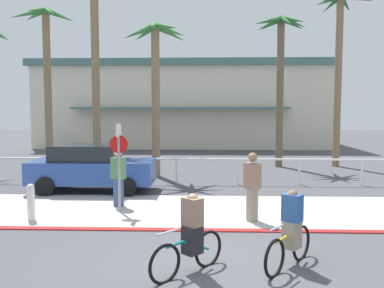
# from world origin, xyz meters

# --- Properties ---
(ground_plane) EXTENTS (80.00, 80.00, 0.00)m
(ground_plane) POSITION_xyz_m (0.00, 10.00, 0.00)
(ground_plane) COLOR #4C4C51
(sidewalk_strip) EXTENTS (44.00, 4.00, 0.02)m
(sidewalk_strip) POSITION_xyz_m (0.00, 4.20, 0.01)
(sidewalk_strip) COLOR beige
(sidewalk_strip) RESTS_ON ground
(curb_paint) EXTENTS (44.00, 0.24, 0.03)m
(curb_paint) POSITION_xyz_m (0.00, 2.20, 0.01)
(curb_paint) COLOR maroon
(curb_paint) RESTS_ON ground
(building_backdrop) EXTENTS (22.44, 13.37, 6.52)m
(building_backdrop) POSITION_xyz_m (-1.91, 27.97, 3.28)
(building_backdrop) COLOR beige
(building_backdrop) RESTS_ON ground
(rail_fence) EXTENTS (21.85, 0.08, 1.04)m
(rail_fence) POSITION_xyz_m (0.00, 8.50, 0.84)
(rail_fence) COLOR white
(rail_fence) RESTS_ON ground
(stop_sign_bike_lane) EXTENTS (0.52, 0.56, 2.56)m
(stop_sign_bike_lane) POSITION_xyz_m (-2.54, 3.95, 1.68)
(stop_sign_bike_lane) COLOR gray
(stop_sign_bike_lane) RESTS_ON ground
(bollard_0) EXTENTS (0.20, 0.20, 1.00)m
(bollard_0) POSITION_xyz_m (-4.71, 2.95, 0.52)
(bollard_0) COLOR white
(bollard_0) RESTS_ON ground
(palm_tree_2) EXTENTS (2.94, 2.94, 7.94)m
(palm_tree_2) POSITION_xyz_m (-7.95, 12.77, 5.80)
(palm_tree_2) COLOR #846B4C
(palm_tree_2) RESTS_ON ground
(palm_tree_3) EXTENTS (3.21, 3.05, 9.40)m
(palm_tree_3) POSITION_xyz_m (-5.00, 10.88, 6.97)
(palm_tree_3) COLOR #846B4C
(palm_tree_3) RESTS_ON ground
(palm_tree_4) EXTENTS (2.83, 3.01, 6.69)m
(palm_tree_4) POSITION_xyz_m (-2.24, 10.37, 5.08)
(palm_tree_4) COLOR #846B4C
(palm_tree_4) RESTS_ON ground
(palm_tree_5) EXTENTS (3.00, 3.21, 7.63)m
(palm_tree_5) POSITION_xyz_m (3.69, 13.66, 5.83)
(palm_tree_5) COLOR brown
(palm_tree_5) RESTS_ON ground
(palm_tree_6) EXTENTS (2.88, 3.44, 8.77)m
(palm_tree_6) POSITION_xyz_m (6.71, 13.85, 6.37)
(palm_tree_6) COLOR #846B4C
(palm_tree_6) RESTS_ON ground
(car_blue_1) EXTENTS (4.40, 2.02, 1.69)m
(car_blue_1) POSITION_xyz_m (-4.19, 6.93, 0.87)
(car_blue_1) COLOR #284793
(car_blue_1) RESTS_ON ground
(cyclist_teal_0) EXTENTS (1.29, 1.37, 1.50)m
(cyclist_teal_0) POSITION_xyz_m (-0.30, -0.43, 0.69)
(cyclist_teal_0) COLOR black
(cyclist_teal_0) RESTS_ON ground
(cyclist_yellow_1) EXTENTS (1.15, 1.48, 1.50)m
(cyclist_yellow_1) POSITION_xyz_m (1.59, -0.06, 0.69)
(cyclist_yellow_1) COLOR black
(cyclist_yellow_1) RESTS_ON ground
(pedestrian_0) EXTENTS (0.48, 0.45, 1.84)m
(pedestrian_0) POSITION_xyz_m (1.20, 3.10, 0.86)
(pedestrian_0) COLOR gray
(pedestrian_0) RESTS_ON ground
(pedestrian_1) EXTENTS (0.47, 0.43, 1.78)m
(pedestrian_1) POSITION_xyz_m (-2.71, 4.62, 0.83)
(pedestrian_1) COLOR #384C7A
(pedestrian_1) RESTS_ON ground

